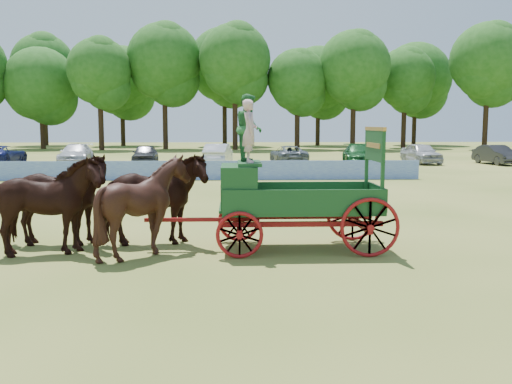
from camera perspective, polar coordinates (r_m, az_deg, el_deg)
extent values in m
plane|color=#9D9346|center=(13.53, -9.69, -6.38)|extent=(160.00, 160.00, 0.00)
imported|color=black|center=(14.05, -20.80, -1.37)|extent=(3.01, 1.93, 2.35)
imported|color=black|center=(15.08, -19.49, -0.78)|extent=(2.80, 1.32, 2.35)
imported|color=black|center=(13.48, -11.08, -1.37)|extent=(2.24, 2.01, 2.35)
imported|color=black|center=(14.55, -10.42, -0.76)|extent=(2.94, 1.69, 2.35)
cube|color=maroon|center=(13.95, -1.70, -3.36)|extent=(0.12, 2.00, 0.12)
cube|color=maroon|center=(14.30, 10.43, -3.22)|extent=(0.12, 2.00, 0.12)
cube|color=maroon|center=(13.49, 4.72, -3.22)|extent=(3.80, 0.10, 0.12)
cube|color=maroon|center=(14.57, 4.19, -2.46)|extent=(3.80, 0.10, 0.12)
cube|color=maroon|center=(13.95, -5.41, -2.76)|extent=(2.80, 0.09, 0.09)
cube|color=#16431B|center=(13.98, 4.45, -1.69)|extent=(3.80, 1.80, 0.10)
cube|color=#16431B|center=(13.08, 4.92, -0.97)|extent=(3.80, 0.06, 0.55)
cube|color=#16431B|center=(14.81, 4.07, -0.04)|extent=(3.80, 0.06, 0.55)
cube|color=#16431B|center=(14.29, 11.98, -0.43)|extent=(0.06, 1.80, 0.55)
cube|color=#16431B|center=(13.82, -1.71, 0.52)|extent=(0.85, 1.70, 1.05)
cube|color=#16431B|center=(13.77, -0.68, 2.88)|extent=(0.55, 1.50, 0.08)
cube|color=#16431B|center=(13.84, -3.28, -0.31)|extent=(0.10, 1.60, 0.65)
cube|color=#16431B|center=(13.88, -2.53, -1.53)|extent=(0.55, 1.60, 0.06)
cube|color=#16431B|center=(13.43, 12.55, 1.89)|extent=(0.08, 0.08, 1.80)
cube|color=#16431B|center=(14.97, 10.99, 2.43)|extent=(0.08, 0.08, 1.80)
cube|color=#16431B|center=(14.16, 11.79, 4.59)|extent=(0.07, 1.75, 0.75)
cube|color=gold|center=(14.15, 11.83, 6.21)|extent=(0.08, 1.80, 0.09)
cube|color=gold|center=(14.15, 11.63, 4.60)|extent=(0.02, 1.30, 0.12)
torus|color=maroon|center=(13.03, -1.65, -4.32)|extent=(1.09, 0.09, 1.09)
torus|color=maroon|center=(14.90, -1.74, -2.90)|extent=(1.09, 0.09, 1.09)
torus|color=maroon|center=(13.37, 11.33, -3.50)|extent=(1.39, 0.09, 1.39)
torus|color=maroon|center=(15.20, 9.65, -2.22)|extent=(1.39, 0.09, 1.39)
imported|color=#DAA6A9|center=(13.39, -0.64, 6.10)|extent=(0.35, 0.54, 1.47)
imported|color=#296F33|center=(14.09, -0.73, 6.47)|extent=(0.62, 0.80, 1.64)
cube|color=#203EAE|center=(31.28, -7.32, 2.15)|extent=(26.00, 0.08, 1.05)
imported|color=navy|center=(47.31, -24.04, 3.42)|extent=(2.49, 5.12, 1.40)
imported|color=silver|center=(45.38, -17.55, 3.64)|extent=(2.58, 5.39, 1.52)
imported|color=#333338|center=(43.81, -11.01, 3.72)|extent=(2.04, 4.51, 1.50)
imported|color=silver|center=(42.78, -3.80, 3.80)|extent=(2.20, 4.90, 1.56)
imported|color=slate|center=(43.63, 3.26, 3.75)|extent=(2.79, 5.18, 1.38)
imported|color=#144C1E|center=(43.31, 10.27, 3.73)|extent=(2.65, 5.48, 1.54)
imported|color=#B2B2B7|center=(45.41, 16.18, 3.74)|extent=(2.29, 4.82, 1.59)
imported|color=#262628|center=(46.57, 22.91, 3.46)|extent=(2.12, 4.57, 1.45)
cylinder|color=#382314|center=(73.71, -20.56, 5.70)|extent=(0.60, 0.60, 4.19)
sphere|color=#1B4D14|center=(73.85, -20.74, 10.06)|extent=(8.76, 8.76, 8.76)
cylinder|color=#382314|center=(68.03, -15.23, 6.15)|extent=(0.60, 0.60, 4.95)
sphere|color=#1B4D14|center=(68.30, -15.41, 11.73)|extent=(7.22, 7.22, 7.22)
cylinder|color=#382314|center=(69.01, -9.06, 6.61)|extent=(0.60, 0.60, 5.67)
sphere|color=#1B4D14|center=(69.40, -9.18, 12.90)|extent=(8.76, 8.76, 8.76)
cylinder|color=#382314|center=(66.84, -2.11, 6.67)|extent=(0.60, 0.60, 5.64)
sphere|color=#1B4D14|center=(67.24, -2.13, 13.14)|extent=(8.25, 8.25, 8.25)
cylinder|color=#382314|center=(68.01, 4.14, 6.16)|extent=(0.60, 0.60, 4.45)
sphere|color=#1B4D14|center=(68.20, 4.18, 11.19)|extent=(7.11, 7.11, 7.11)
cylinder|color=#382314|center=(68.40, 9.66, 6.42)|extent=(0.60, 0.60, 5.24)
sphere|color=#1B4D14|center=(68.71, 9.78, 12.29)|extent=(8.40, 8.40, 8.40)
cylinder|color=#382314|center=(74.14, 14.54, 6.14)|extent=(0.60, 0.60, 4.76)
sphere|color=#1B4D14|center=(74.35, 14.69, 11.07)|extent=(7.29, 7.29, 7.29)
cylinder|color=#382314|center=(72.57, 21.95, 6.19)|extent=(0.60, 0.60, 5.62)
sphere|color=#1B4D14|center=(72.94, 22.22, 12.12)|extent=(8.76, 8.76, 8.76)
cylinder|color=#382314|center=(85.12, -20.30, 6.41)|extent=(0.60, 0.60, 5.98)
sphere|color=#1B4D14|center=(85.48, -20.53, 11.80)|extent=(8.61, 8.61, 8.61)
cylinder|color=#382314|center=(80.08, -13.17, 6.22)|extent=(0.60, 0.60, 4.77)
sphere|color=#1B4D14|center=(80.28, -13.29, 10.79)|extent=(9.33, 9.33, 9.33)
cylinder|color=#382314|center=(77.59, -3.15, 6.82)|extent=(0.60, 0.60, 5.97)
sphere|color=#1B4D14|center=(77.99, -3.19, 12.72)|extent=(9.63, 9.63, 9.63)
cylinder|color=#382314|center=(79.52, 6.19, 6.38)|extent=(0.60, 0.60, 4.82)
sphere|color=#1B4D14|center=(79.73, 6.25, 11.03)|extent=(9.30, 9.30, 9.30)
cylinder|color=#382314|center=(84.11, 15.53, 6.29)|extent=(0.60, 0.60, 5.09)
sphere|color=#1B4D14|center=(84.34, 15.68, 10.93)|extent=(9.89, 9.89, 9.89)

